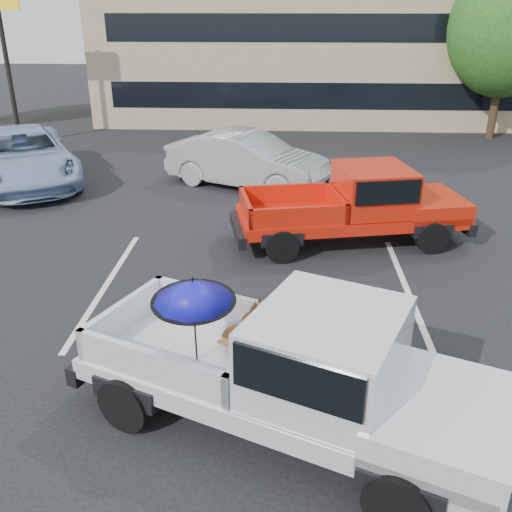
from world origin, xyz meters
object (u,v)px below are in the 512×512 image
at_px(silver_pickup, 308,368).
at_px(silver_sedan, 247,160).
at_px(tree_right, 507,29).
at_px(red_pickup, 366,202).
at_px(tree_back, 394,18).
at_px(blue_suv, 24,157).

bearing_deg(silver_pickup, silver_sedan, 121.58).
xyz_separation_m(tree_right, red_pickup, (-6.58, -11.43, -3.23)).
distance_m(tree_right, silver_pickup, 20.12).
relative_size(tree_right, silver_pickup, 1.13).
distance_m(silver_pickup, silver_sedan, 11.03).
height_order(silver_pickup, silver_sedan, silver_pickup).
relative_size(tree_back, red_pickup, 1.25).
relative_size(silver_pickup, red_pickup, 1.06).
bearing_deg(blue_suv, tree_right, -5.97).
xyz_separation_m(tree_back, blue_suv, (-13.50, -15.18, -3.59)).
relative_size(tree_back, silver_pickup, 1.19).
relative_size(silver_sedan, blue_suv, 0.84).
bearing_deg(red_pickup, silver_sedan, 114.08).
bearing_deg(tree_back, blue_suv, -131.64).
distance_m(silver_pickup, blue_suv, 13.78).
distance_m(tree_back, silver_sedan, 16.95).
height_order(silver_pickup, blue_suv, silver_pickup).
height_order(silver_pickup, red_pickup, silver_pickup).
bearing_deg(silver_sedan, tree_back, 1.21).
relative_size(silver_pickup, silver_sedan, 1.21).
bearing_deg(silver_pickup, tree_back, 102.85).
xyz_separation_m(tree_right, silver_pickup, (-8.13, -18.13, -3.16)).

